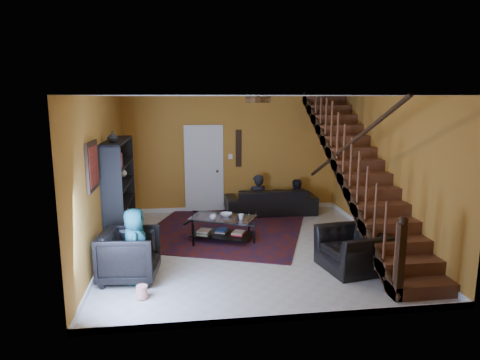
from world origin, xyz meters
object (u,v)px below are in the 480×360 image
object	(u,v)px
sofa	(271,201)
armchair_left	(130,255)
bookshelf	(120,194)
coffee_table	(222,227)
armchair_right	(352,250)

from	to	relation	value
sofa	armchair_left	world-z (taller)	armchair_left
bookshelf	coffee_table	xyz separation A→B (m)	(1.94, -0.12, -0.69)
sofa	armchair_right	bearing A→B (deg)	99.97
bookshelf	armchair_left	size ratio (longest dim) A/B	2.31
bookshelf	armchair_right	world-z (taller)	bookshelf
sofa	armchair_left	size ratio (longest dim) A/B	2.50
bookshelf	coffee_table	size ratio (longest dim) A/B	1.42
armchair_left	armchair_right	world-z (taller)	armchair_left
sofa	armchair_right	size ratio (longest dim) A/B	2.13
armchair_left	coffee_table	world-z (taller)	armchair_left
armchair_left	coffee_table	bearing A→B (deg)	-37.83
bookshelf	armchair_right	distance (m)	4.36
armchair_left	armchair_right	xyz separation A→B (m)	(3.55, -0.05, -0.06)
armchair_right	armchair_left	bearing A→B (deg)	-101.74
sofa	coffee_table	size ratio (longest dim) A/B	1.53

